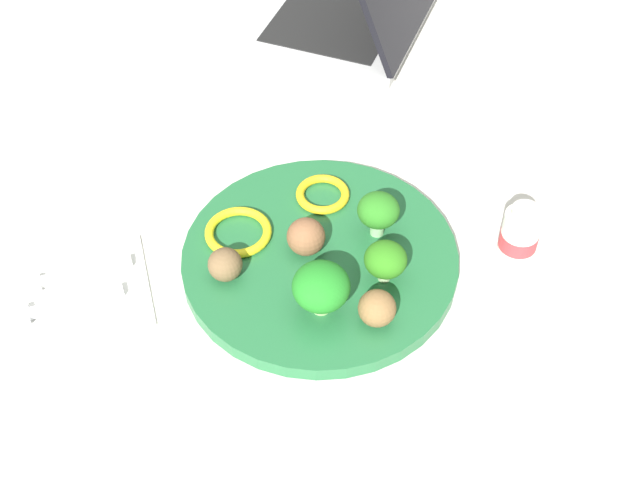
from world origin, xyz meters
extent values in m
plane|color=silver|center=(0.00, 0.00, 0.00)|extent=(4.00, 4.00, 0.00)
cylinder|color=#236638|center=(0.00, 0.00, 0.01)|extent=(0.28, 0.28, 0.02)
cylinder|color=#A0BD83|center=(-0.06, 0.04, 0.02)|extent=(0.01, 0.01, 0.01)
ellipsoid|color=#2D7519|center=(-0.06, 0.04, 0.04)|extent=(0.04, 0.04, 0.03)
cylinder|color=#96B972|center=(0.01, 0.07, 0.02)|extent=(0.02, 0.02, 0.01)
ellipsoid|color=#1F7921|center=(0.01, 0.07, 0.05)|extent=(0.05, 0.05, 0.04)
cylinder|color=#8CC283|center=(-0.06, -0.02, 0.02)|extent=(0.01, 0.01, 0.02)
ellipsoid|color=#2A741F|center=(-0.06, -0.02, 0.05)|extent=(0.04, 0.04, 0.03)
sphere|color=brown|center=(0.01, -0.01, 0.04)|extent=(0.04, 0.04, 0.04)
sphere|color=brown|center=(-0.04, 0.09, 0.03)|extent=(0.04, 0.04, 0.04)
sphere|color=brown|center=(0.10, 0.01, 0.03)|extent=(0.03, 0.03, 0.03)
torus|color=yellow|center=(-0.02, -0.08, 0.02)|extent=(0.07, 0.07, 0.01)
torus|color=yellow|center=(0.08, -0.04, 0.02)|extent=(0.08, 0.08, 0.01)
cube|color=white|center=(0.26, 0.00, 0.00)|extent=(0.18, 0.14, 0.01)
cube|color=silver|center=(0.24, 0.01, 0.01)|extent=(0.09, 0.03, 0.01)
cube|color=silver|center=(0.30, 0.02, 0.01)|extent=(0.03, 0.03, 0.01)
cube|color=white|center=(0.23, -0.02, 0.01)|extent=(0.09, 0.03, 0.01)
cube|color=silver|center=(0.31, -0.01, 0.01)|extent=(0.06, 0.03, 0.01)
cylinder|color=white|center=(-0.20, 0.02, 0.03)|extent=(0.04, 0.04, 0.06)
cylinder|color=red|center=(-0.20, 0.02, 0.03)|extent=(0.04, 0.04, 0.02)
cylinder|color=silver|center=(-0.20, 0.02, 0.07)|extent=(0.03, 0.03, 0.01)
cube|color=#BBBBBB|center=(-0.12, -0.46, 0.01)|extent=(0.35, 0.39, 0.02)
camera|label=1|loc=(0.09, 0.54, 0.64)|focal=45.92mm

